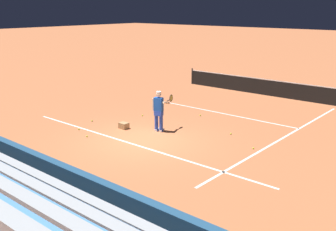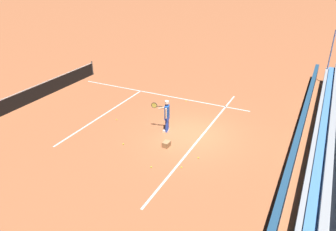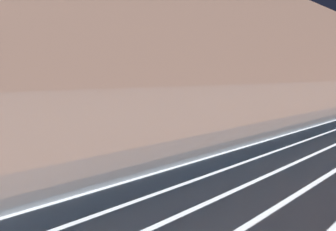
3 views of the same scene
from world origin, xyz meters
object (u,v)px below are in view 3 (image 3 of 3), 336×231
(tennis_ball_on_baseline, at_px, (163,138))
(tennis_ball_far_right, at_px, (146,119))
(tennis_ball_by_box, at_px, (213,117))
(tennis_net, at_px, (108,104))
(tennis_player, at_px, (177,111))
(tennis_ball_far_left, at_px, (188,117))
(tennis_ball_toward_net, at_px, (184,136))
(tennis_ball_midcourt, at_px, (139,135))
(ball_box_cardboard, at_px, (166,128))
(tennis_ball_near_player, at_px, (134,126))

(tennis_ball_on_baseline, height_order, tennis_ball_far_right, same)
(tennis_ball_by_box, xyz_separation_m, tennis_ball_on_baseline, (-6.80, -2.73, 0.00))
(tennis_ball_on_baseline, height_order, tennis_net, tennis_net)
(tennis_ball_by_box, bearing_deg, tennis_ball_on_baseline, -158.14)
(tennis_ball_far_right, distance_m, tennis_net, 6.23)
(tennis_player, distance_m, tennis_net, 9.30)
(tennis_ball_by_box, distance_m, tennis_ball_far_left, 1.80)
(tennis_net, bearing_deg, tennis_ball_toward_net, -99.51)
(tennis_ball_on_baseline, bearing_deg, tennis_ball_midcourt, 115.75)
(tennis_net, bearing_deg, ball_box_cardboard, -99.48)
(ball_box_cardboard, bearing_deg, tennis_ball_far_right, 70.75)
(tennis_ball_near_player, relative_size, tennis_ball_far_right, 1.00)
(tennis_ball_toward_net, height_order, tennis_net, tennis_net)
(tennis_ball_toward_net, height_order, tennis_ball_midcourt, same)
(tennis_player, bearing_deg, tennis_ball_far_left, 31.99)
(ball_box_cardboard, xyz_separation_m, tennis_ball_far_right, (1.32, 3.78, -0.10))
(ball_box_cardboard, relative_size, tennis_ball_midcourt, 6.06)
(tennis_ball_far_left, bearing_deg, tennis_ball_near_player, -176.09)
(tennis_ball_by_box, relative_size, tennis_ball_near_player, 1.00)
(tennis_ball_by_box, relative_size, tennis_ball_far_right, 1.00)
(tennis_ball_on_baseline, bearing_deg, tennis_player, 37.35)
(tennis_ball_by_box, height_order, tennis_ball_midcourt, same)
(tennis_player, distance_m, tennis_ball_toward_net, 3.12)
(tennis_net, bearing_deg, tennis_ball_far_left, -73.53)
(ball_box_cardboard, relative_size, tennis_ball_by_box, 6.06)
(tennis_ball_far_right, bearing_deg, tennis_ball_by_box, -30.30)
(tennis_ball_near_player, bearing_deg, tennis_ball_on_baseline, -99.20)
(tennis_ball_toward_net, bearing_deg, tennis_ball_far_left, 43.57)
(tennis_ball_by_box, xyz_separation_m, tennis_ball_far_left, (-1.54, 0.94, 0.00))
(tennis_ball_midcourt, xyz_separation_m, tennis_ball_far_right, (3.20, 3.98, 0.00))
(ball_box_cardboard, bearing_deg, tennis_ball_by_box, 13.77)
(tennis_ball_toward_net, distance_m, tennis_ball_near_player, 3.74)
(tennis_ball_on_baseline, height_order, tennis_ball_far_left, same)
(tennis_player, xyz_separation_m, tennis_ball_far_right, (-0.10, 3.08, -0.86))
(tennis_player, xyz_separation_m, tennis_ball_on_baseline, (-2.73, -2.08, -0.86))
(tennis_player, height_order, tennis_ball_on_baseline, tennis_player)
(tennis_ball_midcourt, bearing_deg, tennis_ball_by_box, 11.89)
(ball_box_cardboard, relative_size, tennis_ball_toward_net, 6.06)
(tennis_player, bearing_deg, tennis_ball_toward_net, -124.89)
(tennis_ball_toward_net, bearing_deg, tennis_player, 55.11)
(tennis_player, bearing_deg, ball_box_cardboard, -153.71)
(tennis_ball_near_player, height_order, tennis_ball_far_right, same)
(tennis_player, bearing_deg, tennis_ball_far_right, 91.77)
(tennis_player, distance_m, tennis_ball_far_left, 3.11)
(tennis_player, relative_size, tennis_ball_far_left, 25.98)
(tennis_ball_by_box, height_order, tennis_ball_far_right, same)
(ball_box_cardboard, bearing_deg, tennis_ball_on_baseline, -133.53)
(tennis_ball_by_box, distance_m, tennis_ball_midcourt, 7.52)
(tennis_ball_toward_net, distance_m, tennis_ball_midcourt, 2.22)
(tennis_player, relative_size, tennis_ball_far_right, 25.98)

